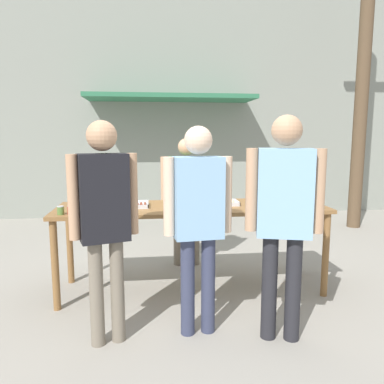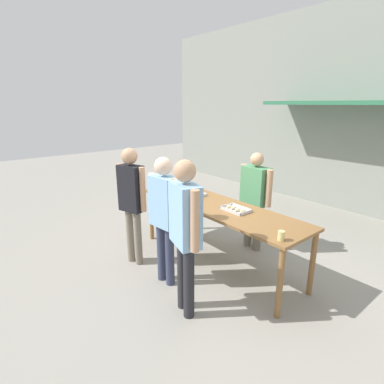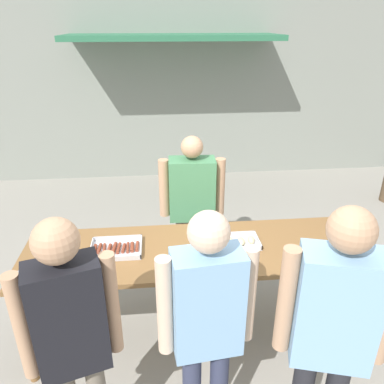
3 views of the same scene
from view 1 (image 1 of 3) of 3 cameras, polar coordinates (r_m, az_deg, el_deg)
name	(u,v)px [view 1 (image 1 of 3)]	position (r m, az deg, el deg)	size (l,w,h in m)	color
ground_plane	(192,289)	(4.27, 0.00, -14.50)	(24.00, 24.00, 0.00)	gray
building_facade_back	(169,107)	(7.92, -3.50, 12.74)	(12.00, 1.11, 4.50)	gray
serving_table	(192,214)	(4.02, 0.00, -3.43)	(2.85, 0.82, 0.93)	brown
food_tray_sausages	(129,205)	(4.01, -9.59, -2.01)	(0.41, 0.31, 0.04)	silver
food_tray_buns	(220,203)	(4.08, 4.35, -1.65)	(0.39, 0.25, 0.06)	silver
condiment_jar_mustard	(61,210)	(3.76, -19.38, -2.65)	(0.07, 0.07, 0.08)	#567A38
condiment_jar_ketchup	(71,210)	(3.76, -17.97, -2.60)	(0.07, 0.07, 0.08)	#B22319
beer_cup	(319,203)	(4.07, 18.79, -1.60)	(0.08, 0.08, 0.11)	#DBC67A
person_server_behind_table	(186,191)	(4.78, -0.86, 0.09)	(0.65, 0.27, 1.64)	#756B5B
person_customer_holding_hotdog	(104,212)	(2.98, -13.22, -2.92)	(0.52, 0.30, 1.79)	#756B5B
person_customer_with_cup	(284,209)	(3.05, 13.85, -2.46)	(0.59, 0.34, 1.83)	#232328
person_customer_waiting_in_line	(198,212)	(3.06, 0.94, -3.05)	(0.57, 0.26, 1.75)	#333851
utility_pole	(363,80)	(7.50, 24.57, 15.25)	(1.10, 0.23, 5.14)	brown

